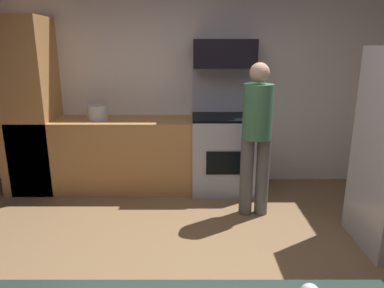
{
  "coord_description": "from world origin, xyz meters",
  "views": [
    {
      "loc": [
        0.08,
        -2.25,
        1.75
      ],
      "look_at": [
        0.09,
        0.3,
        1.05
      ],
      "focal_mm": 32.85,
      "sensor_mm": 36.0,
      "label": 1
    }
  ],
  "objects_px": {
    "microwave": "(224,54)",
    "person_cook": "(256,133)",
    "oven_range": "(222,150)",
    "stock_pot": "(97,112)"
  },
  "relations": [
    {
      "from": "microwave",
      "to": "person_cook",
      "type": "bearing_deg",
      "value": -70.8
    },
    {
      "from": "oven_range",
      "to": "person_cook",
      "type": "distance_m",
      "value": 0.86
    },
    {
      "from": "microwave",
      "to": "stock_pot",
      "type": "height_order",
      "value": "microwave"
    },
    {
      "from": "oven_range",
      "to": "stock_pot",
      "type": "distance_m",
      "value": 1.61
    },
    {
      "from": "person_cook",
      "to": "stock_pot",
      "type": "height_order",
      "value": "person_cook"
    },
    {
      "from": "oven_range",
      "to": "stock_pot",
      "type": "bearing_deg",
      "value": 179.79
    },
    {
      "from": "oven_range",
      "to": "microwave",
      "type": "height_order",
      "value": "microwave"
    },
    {
      "from": "oven_range",
      "to": "microwave",
      "type": "bearing_deg",
      "value": 90.0
    },
    {
      "from": "oven_range",
      "to": "person_cook",
      "type": "bearing_deg",
      "value": -68.7
    },
    {
      "from": "person_cook",
      "to": "microwave",
      "type": "bearing_deg",
      "value": 109.2
    }
  ]
}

